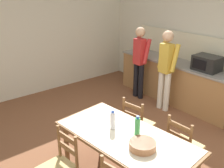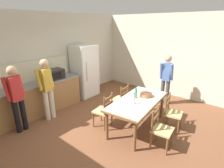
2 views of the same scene
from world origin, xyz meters
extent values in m
plane|color=brown|center=(0.00, 0.00, 0.00)|extent=(8.32, 8.32, 0.00)
cube|color=beige|center=(0.00, 2.66, 1.45)|extent=(6.52, 0.12, 2.90)
cube|color=beige|center=(3.26, 0.00, 1.45)|extent=(0.12, 5.20, 2.90)
cube|color=#9E7042|center=(-0.80, 2.23, 0.44)|extent=(2.86, 0.62, 0.89)
cube|color=gray|center=(-0.80, 2.23, 0.91)|extent=(2.90, 0.66, 0.04)
cube|color=#B7BCC1|center=(-1.45, 2.23, 0.91)|extent=(0.52, 0.38, 0.02)
cube|color=beige|center=(-0.80, 2.54, 1.23)|extent=(2.86, 0.03, 0.60)
cube|color=white|center=(1.15, 2.20, 0.93)|extent=(0.80, 0.68, 1.85)
cube|color=white|center=(1.15, 1.85, 0.93)|extent=(0.77, 0.02, 1.78)
cylinder|color=#A5AAB2|center=(0.91, 1.83, 1.02)|extent=(0.02, 0.02, 0.65)
cube|color=black|center=(-0.06, 2.21, 1.08)|extent=(0.50, 0.38, 0.30)
cube|color=black|center=(-0.11, 2.01, 1.08)|extent=(0.30, 0.01, 0.19)
cylinder|color=brown|center=(-0.30, -0.88, 0.36)|extent=(0.07, 0.07, 0.72)
cylinder|color=brown|center=(1.38, -0.71, 0.36)|extent=(0.07, 0.07, 0.72)
cylinder|color=brown|center=(-0.37, -0.18, 0.36)|extent=(0.07, 0.07, 0.72)
cylinder|color=brown|center=(1.30, -0.01, 0.36)|extent=(0.07, 0.07, 0.72)
cube|color=brown|center=(0.50, -0.44, 0.74)|extent=(1.97, 1.09, 0.04)
cube|color=beige|center=(0.50, -0.44, 0.76)|extent=(1.89, 1.05, 0.01)
cylinder|color=silver|center=(0.27, -0.47, 0.89)|extent=(0.07, 0.07, 0.24)
cylinder|color=#2D51B2|center=(0.27, -0.47, 1.02)|extent=(0.04, 0.04, 0.03)
cylinder|color=green|center=(0.58, -0.32, 0.89)|extent=(0.07, 0.07, 0.24)
cylinder|color=#2D51B2|center=(0.58, -0.32, 1.02)|extent=(0.04, 0.04, 0.03)
cylinder|color=#9E6642|center=(0.84, -0.48, 0.81)|extent=(0.32, 0.32, 0.09)
cylinder|color=#9E6642|center=(0.84, -0.48, 0.85)|extent=(0.31, 0.31, 0.02)
cylinder|color=brown|center=(0.86, -1.38, 0.21)|extent=(0.04, 0.04, 0.41)
cylinder|color=brown|center=(1.21, -1.31, 0.21)|extent=(0.04, 0.04, 0.41)
cylinder|color=brown|center=(0.80, -1.04, 0.21)|extent=(0.04, 0.04, 0.41)
cylinder|color=brown|center=(1.15, -0.98, 0.21)|extent=(0.04, 0.04, 0.41)
cube|color=tan|center=(1.00, -1.18, 0.43)|extent=(0.49, 0.47, 0.04)
cylinder|color=brown|center=(0.80, -1.04, 0.68)|extent=(0.04, 0.04, 0.46)
cylinder|color=brown|center=(1.15, -0.98, 0.68)|extent=(0.04, 0.04, 0.46)
cube|color=brown|center=(0.97, -1.01, 0.81)|extent=(0.36, 0.09, 0.07)
cube|color=brown|center=(0.97, -1.01, 0.66)|extent=(0.36, 0.09, 0.07)
cylinder|color=brown|center=(0.15, 0.49, 0.21)|extent=(0.04, 0.04, 0.41)
cylinder|color=brown|center=(-0.20, 0.43, 0.21)|extent=(0.04, 0.04, 0.41)
cylinder|color=brown|center=(0.21, 0.15, 0.21)|extent=(0.04, 0.04, 0.41)
cylinder|color=brown|center=(-0.15, 0.09, 0.21)|extent=(0.04, 0.04, 0.41)
cube|color=tan|center=(0.00, 0.29, 0.43)|extent=(0.48, 0.46, 0.04)
cylinder|color=brown|center=(0.21, 0.15, 0.68)|extent=(0.04, 0.04, 0.46)
cylinder|color=brown|center=(-0.15, 0.09, 0.68)|extent=(0.04, 0.04, 0.46)
cube|color=brown|center=(0.03, 0.12, 0.81)|extent=(0.36, 0.08, 0.07)
cube|color=brown|center=(0.03, 0.12, 0.66)|extent=(0.36, 0.08, 0.07)
cylinder|color=brown|center=(1.02, 0.55, 0.21)|extent=(0.04, 0.04, 0.41)
cylinder|color=brown|center=(0.66, 0.54, 0.21)|extent=(0.04, 0.04, 0.41)
cylinder|color=brown|center=(1.03, 0.21, 0.21)|extent=(0.04, 0.04, 0.41)
cylinder|color=brown|center=(0.67, 0.20, 0.21)|extent=(0.04, 0.04, 0.41)
cube|color=tan|center=(0.84, 0.38, 0.43)|extent=(0.43, 0.41, 0.04)
cylinder|color=brown|center=(1.03, 0.21, 0.68)|extent=(0.04, 0.04, 0.46)
cylinder|color=brown|center=(0.67, 0.20, 0.68)|extent=(0.04, 0.04, 0.46)
cube|color=brown|center=(0.85, 0.21, 0.81)|extent=(0.36, 0.03, 0.07)
cube|color=brown|center=(0.85, 0.21, 0.66)|extent=(0.36, 0.03, 0.07)
cylinder|color=brown|center=(0.00, -1.45, 0.21)|extent=(0.04, 0.04, 0.41)
cylinder|color=brown|center=(0.36, -1.41, 0.21)|extent=(0.04, 0.04, 0.41)
cylinder|color=brown|center=(-0.04, -1.11, 0.21)|extent=(0.04, 0.04, 0.41)
cylinder|color=brown|center=(0.32, -1.07, 0.21)|extent=(0.04, 0.04, 0.41)
cube|color=tan|center=(0.16, -1.26, 0.43)|extent=(0.46, 0.44, 0.04)
cylinder|color=brown|center=(-0.04, -1.11, 0.68)|extent=(0.04, 0.04, 0.46)
cylinder|color=brown|center=(0.32, -1.07, 0.68)|extent=(0.04, 0.04, 0.46)
cube|color=brown|center=(0.14, -1.09, 0.81)|extent=(0.36, 0.06, 0.07)
cube|color=brown|center=(0.14, -1.09, 0.66)|extent=(0.36, 0.06, 0.07)
cylinder|color=black|center=(-1.53, 1.70, 0.41)|extent=(0.12, 0.12, 0.82)
cylinder|color=black|center=(-1.36, 1.70, 0.41)|extent=(0.12, 0.12, 0.82)
cube|color=red|center=(-1.45, 1.70, 1.12)|extent=(0.23, 0.19, 0.58)
sphere|color=tan|center=(-1.45, 1.70, 1.55)|extent=(0.22, 0.22, 0.22)
cylinder|color=red|center=(-1.61, 1.77, 1.14)|extent=(0.09, 0.22, 0.56)
cylinder|color=red|center=(-1.28, 1.77, 1.14)|extent=(0.09, 0.22, 0.56)
cylinder|color=silver|center=(-0.74, 1.68, 0.42)|extent=(0.13, 0.13, 0.84)
cylinder|color=silver|center=(-0.58, 1.68, 0.42)|extent=(0.13, 0.13, 0.84)
cube|color=gold|center=(-0.66, 1.68, 1.14)|extent=(0.24, 0.19, 0.60)
sphere|color=tan|center=(-0.66, 1.68, 1.59)|extent=(0.22, 0.22, 0.22)
cylinder|color=gold|center=(-0.82, 1.75, 1.17)|extent=(0.09, 0.23, 0.57)
cylinder|color=gold|center=(-0.49, 1.75, 1.17)|extent=(0.09, 0.23, 0.57)
cylinder|color=#4C4C4C|center=(2.31, -0.47, 0.41)|extent=(0.12, 0.12, 0.81)
cylinder|color=#4C4C4C|center=(2.28, -0.31, 0.41)|extent=(0.12, 0.12, 0.81)
cube|color=#5175BC|center=(2.29, -0.39, 1.10)|extent=(0.22, 0.26, 0.58)
sphere|color=tan|center=(2.29, -0.39, 1.53)|extent=(0.22, 0.22, 0.22)
cylinder|color=#5175BC|center=(2.26, -0.56, 1.13)|extent=(0.23, 0.13, 0.55)
cylinder|color=#5175BC|center=(2.20, -0.25, 1.13)|extent=(0.23, 0.13, 0.55)
camera|label=1|loc=(2.63, -2.38, 2.63)|focal=42.00mm
camera|label=2|loc=(-2.94, -2.44, 2.54)|focal=28.00mm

